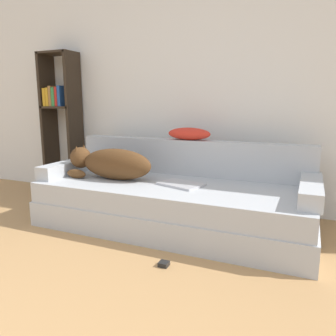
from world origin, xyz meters
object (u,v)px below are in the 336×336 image
couch (172,206)px  throw_pillow (189,134)px  laptop (181,184)px  power_adapter (164,264)px  bookshelf (61,114)px  dog (110,163)px

couch → throw_pillow: bearing=90.7°
laptop → power_adapter: 0.76m
bookshelf → dog: bearing=-30.1°
laptop → bookshelf: (-1.74, 0.60, 0.54)m
dog → laptop: (0.66, 0.02, -0.13)m
laptop → throw_pillow: throw_pillow is taller
dog → bookshelf: size_ratio=0.51×
throw_pillow → power_adapter: (0.22, -1.08, -0.75)m
laptop → throw_pillow: size_ratio=0.97×
couch → power_adapter: bearing=-71.8°
bookshelf → power_adapter: 2.43m
couch → throw_pillow: (-0.00, 0.41, 0.58)m
laptop → bookshelf: size_ratio=0.25×
dog → throw_pillow: size_ratio=1.99×
power_adapter → couch: bearing=108.2°
throw_pillow → laptop: bearing=-78.1°
throw_pillow → dog: bearing=-141.3°
couch → power_adapter: 0.73m
dog → throw_pillow: 0.77m
power_adapter → bookshelf: bearing=146.5°
bookshelf → power_adapter: (1.88, -1.24, -0.91)m
couch → dog: bearing=-174.9°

